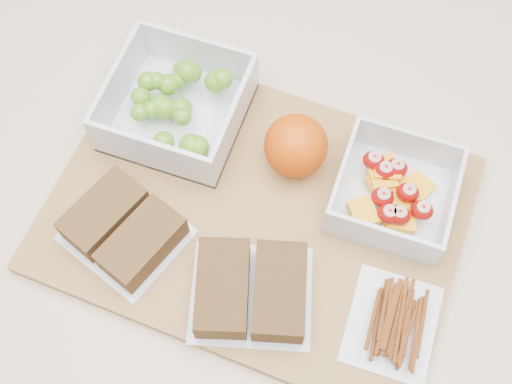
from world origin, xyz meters
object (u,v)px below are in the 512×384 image
orange (296,146)px  pretzel_bag (394,321)px  fruit_container (393,193)px  sandwich_bag_center (251,290)px  cutting_board (256,214)px  grape_container (178,104)px  sandwich_bag_left (123,229)px

orange → pretzel_bag: size_ratio=0.66×
fruit_container → orange: orange is taller
fruit_container → sandwich_bag_center: bearing=-125.4°
cutting_board → pretzel_bag: pretzel_bag is taller
grape_container → sandwich_bag_left: 0.15m
orange → grape_container: bearing=175.2°
grape_container → sandwich_bag_left: size_ratio=1.02×
orange → sandwich_bag_center: orange is taller
fruit_container → sandwich_bag_center: size_ratio=0.82×
fruit_container → sandwich_bag_left: (-0.25, -0.13, -0.00)m
cutting_board → grape_container: grape_container is taller
sandwich_bag_center → orange: bearing=92.2°
pretzel_bag → fruit_container: bearing=105.2°
grape_container → sandwich_bag_center: bearing=-49.5°
grape_container → sandwich_bag_center: size_ratio=0.99×
cutting_board → fruit_container: (0.13, 0.06, 0.03)m
sandwich_bag_center → pretzel_bag: (0.14, 0.02, -0.01)m
cutting_board → orange: (0.02, 0.07, 0.04)m
sandwich_bag_center → sandwich_bag_left: bearing=172.9°
cutting_board → fruit_container: bearing=26.5°
fruit_container → orange: bearing=173.8°
cutting_board → fruit_container: fruit_container is taller
orange → sandwich_bag_center: size_ratio=0.47×
orange → sandwich_bag_left: (-0.14, -0.14, -0.02)m
orange → pretzel_bag: orange is taller
pretzel_bag → sandwich_bag_center: bearing=-172.6°
cutting_board → sandwich_bag_left: bearing=-146.9°
grape_container → orange: 0.14m
sandwich_bag_left → pretzel_bag: bearing=0.0°
orange → fruit_container: bearing=-6.2°
cutting_board → orange: size_ratio=6.25×
sandwich_bag_center → pretzel_bag: sandwich_bag_center is taller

